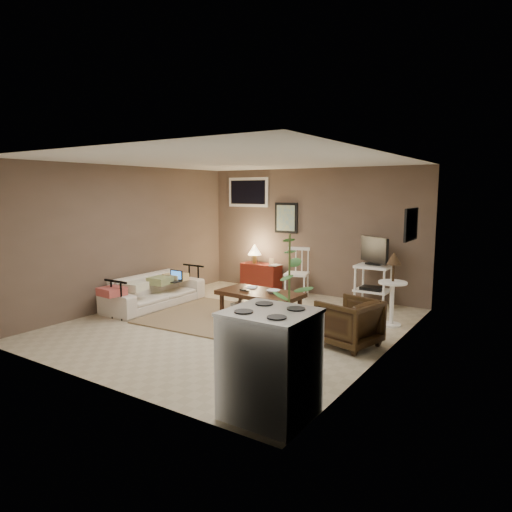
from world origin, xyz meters
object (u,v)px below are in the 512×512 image
Objects in this scene: potted_plant at (289,298)px; stove at (270,363)px; sofa at (154,286)px; red_console at (260,274)px; side_table at (393,280)px; coffee_table at (260,304)px; spindle_chair at (297,274)px; armchair at (349,320)px; tv_stand at (373,270)px.

potted_plant is 1.60× the size of stove.
sofa is 2.30m from red_console.
potted_plant is (-0.45, -2.29, 0.14)m from side_table.
coffee_table is at bearing 132.36° from potted_plant.
side_table is at bearing -23.57° from spindle_chair.
tv_stand is at bearing -154.28° from armchair.
tv_stand reaches higher than armchair.
side_table is 1.14× the size of stove.
sofa is 4.29m from stove.
spindle_chair reaches higher than armchair.
stove is at bearing -91.37° from side_table.
stove reaches higher than armchair.
potted_plant is at bearing -52.94° from red_console.
stove reaches higher than spindle_chair.
spindle_chair is 0.60× the size of potted_plant.
red_console is 3.18m from side_table.
tv_stand is at bearing 123.49° from side_table.
spindle_chair is 2.27m from side_table.
potted_plant is at bearing -109.72° from sofa.
potted_plant reaches higher than sofa.
tv_stand reaches higher than sofa.
red_console is at bearing -19.86° from sofa.
tv_stand is at bearing 56.82° from coffee_table.
red_console is (0.78, 2.16, -0.04)m from sofa.
coffee_table is 1.61m from armchair.
sofa is at bearing -109.86° from red_console.
sofa is (-1.99, -0.26, 0.09)m from coffee_table.
stove is at bearing -55.41° from coffee_table.
red_console is at bearing 127.06° from potted_plant.
red_console is 0.83× the size of side_table.
armchair is (0.42, -2.10, -0.30)m from tv_stand.
tv_stand is (3.15, 2.03, 0.28)m from sofa.
coffee_table is 2.03m from potted_plant.
sofa is at bearing -76.78° from armchair.
side_table reaches higher than armchair.
sofa is 3.54m from potted_plant.
potted_plant is (-0.26, -1.11, 0.48)m from armchair.
sofa is at bearing -147.24° from tv_stand.
tv_stand is 1.80× the size of armchair.
spindle_chair is at bearing 116.81° from potted_plant.
side_table is 0.72× the size of potted_plant.
tv_stand reaches higher than spindle_chair.
stove is at bearing -120.78° from sofa.
armchair is (1.58, -0.33, 0.07)m from coffee_table.
coffee_table is 0.84× the size of potted_plant.
coffee_table is 2.15m from tv_stand.
armchair is (1.88, -2.08, -0.09)m from spindle_chair.
sofa is 2.01× the size of red_console.
armchair is 0.44× the size of potted_plant.
stove is (2.90, -4.35, 0.16)m from red_console.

